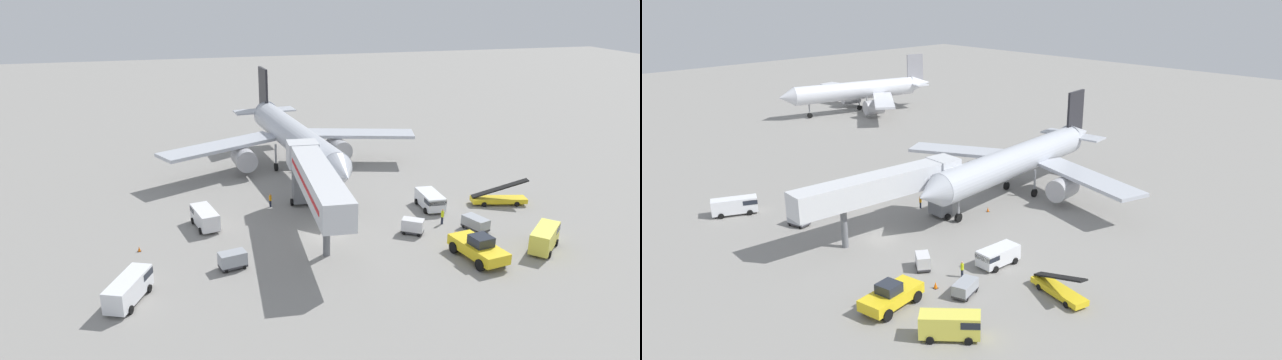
{
  "view_description": "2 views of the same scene",
  "coord_description": "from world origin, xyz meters",
  "views": [
    {
      "loc": [
        -13.66,
        -51.76,
        24.55
      ],
      "look_at": [
        2.39,
        11.27,
        2.07
      ],
      "focal_mm": 32.24,
      "sensor_mm": 36.0,
      "label": 1
    },
    {
      "loc": [
        50.49,
        -37.34,
        27.75
      ],
      "look_at": [
        0.02,
        12.7,
        3.93
      ],
      "focal_mm": 33.83,
      "sensor_mm": 36.0,
      "label": 2
    }
  ],
  "objects": [
    {
      "name": "ground_plane",
      "position": [
        0.0,
        0.0,
        0.0
      ],
      "size": [
        300.0,
        300.0,
        0.0
      ],
      "primitive_type": "plane",
      "color": "gray"
    },
    {
      "name": "airplane_at_gate",
      "position": [
        1.3,
        22.18,
        4.7
      ],
      "size": [
        36.18,
        38.37,
        12.02
      ],
      "color": "#B7BCC6",
      "rests_on": "ground"
    },
    {
      "name": "jet_bridge",
      "position": [
        -0.55,
        1.84,
        5.6
      ],
      "size": [
        4.51,
        21.21,
        7.39
      ],
      "color": "silver",
      "rests_on": "ground"
    },
    {
      "name": "pushback_tug",
      "position": [
        12.56,
        -8.55,
        1.14
      ],
      "size": [
        3.67,
        6.37,
        2.46
      ],
      "color": "yellow",
      "rests_on": "ground"
    },
    {
      "name": "belt_loader_truck",
      "position": [
        21.87,
        3.55,
        0.76
      ],
      "size": [
        6.54,
        3.01,
        3.08
      ],
      "color": "yellow",
      "rests_on": "ground"
    },
    {
      "name": "service_van_far_right",
      "position": [
        -11.67,
        5.43,
        1.14
      ],
      "size": [
        2.93,
        5.09,
        1.99
      ],
      "color": "white",
      "rests_on": "ground"
    },
    {
      "name": "service_van_near_left",
      "position": [
        -18.49,
        -8.26,
        1.21
      ],
      "size": [
        3.79,
        5.66,
        2.11
      ],
      "color": "white",
      "rests_on": "ground"
    },
    {
      "name": "service_van_rear_right",
      "position": [
        13.6,
        4.27,
        1.07
      ],
      "size": [
        2.52,
        4.63,
        1.85
      ],
      "color": "white",
      "rests_on": "ground"
    },
    {
      "name": "service_van_far_left",
      "position": [
        19.86,
        -8.13,
        1.27
      ],
      "size": [
        4.88,
        4.73,
        2.23
      ],
      "color": "#E5DB4C",
      "rests_on": "ground"
    },
    {
      "name": "baggage_cart_outer_right",
      "position": [
        -9.82,
        -4.69,
        0.87
      ],
      "size": [
        2.68,
        1.93,
        1.57
      ],
      "color": "#38383D",
      "rests_on": "ground"
    },
    {
      "name": "baggage_cart_rear_left",
      "position": [
        15.65,
        -2.4,
        0.78
      ],
      "size": [
        2.26,
        3.05,
        1.39
      ],
      "color": "#38383D",
      "rests_on": "ground"
    },
    {
      "name": "baggage_cart_near_center",
      "position": [
        8.92,
        -1.67,
        0.87
      ],
      "size": [
        2.54,
        2.31,
        1.59
      ],
      "color": "#38383D",
      "rests_on": "ground"
    },
    {
      "name": "ground_crew_worker_foreground",
      "position": [
        12.97,
        -0.12,
        0.9
      ],
      "size": [
        0.44,
        0.44,
        1.7
      ],
      "color": "#1E2333",
      "rests_on": "ground"
    },
    {
      "name": "ground_crew_worker_midground",
      "position": [
        -4.01,
        9.28,
        0.87
      ],
      "size": [
        0.35,
        0.35,
        1.65
      ],
      "color": "#1E2333",
      "rests_on": "ground"
    },
    {
      "name": "safety_cone_alpha",
      "position": [
        -18.2,
        0.95,
        0.26
      ],
      "size": [
        0.34,
        0.34,
        0.52
      ],
      "color": "black",
      "rests_on": "ground"
    },
    {
      "name": "safety_cone_bravo",
      "position": [
        2.85,
        14.47,
        0.28
      ],
      "size": [
        0.37,
        0.37,
        0.56
      ],
      "color": "black",
      "rests_on": "ground"
    },
    {
      "name": "safety_cone_charlie",
      "position": [
        12.79,
        -3.47,
        0.33
      ],
      "size": [
        0.44,
        0.44,
        0.67
      ],
      "color": "black",
      "rests_on": "ground"
    },
    {
      "name": "airplane_background",
      "position": [
        -56.95,
        38.35,
        4.56
      ],
      "size": [
        34.18,
        34.55,
        11.67
      ],
      "color": "silver",
      "rests_on": "ground"
    }
  ]
}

